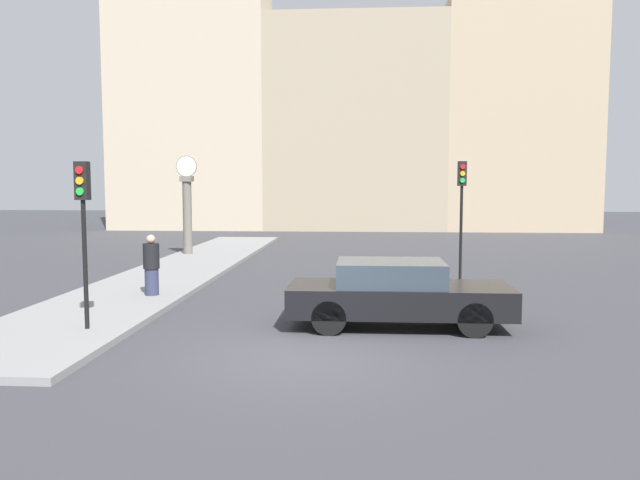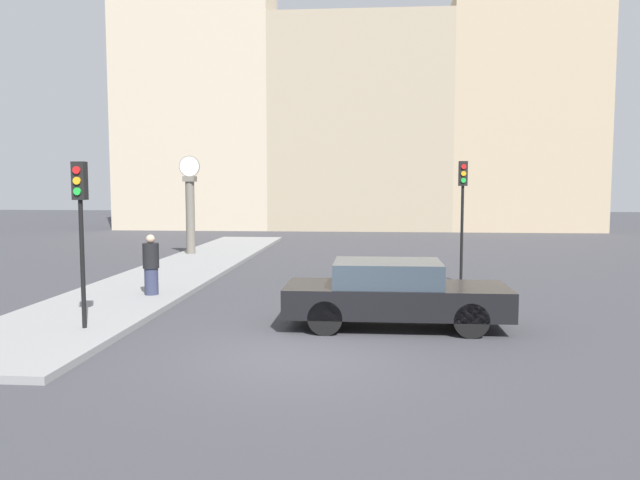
% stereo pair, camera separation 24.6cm
% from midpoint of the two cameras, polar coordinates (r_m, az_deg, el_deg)
% --- Properties ---
extents(ground_plane, '(120.00, 120.00, 0.00)m').
position_cam_midpoint_polar(ground_plane, '(11.33, -1.84, -10.50)').
color(ground_plane, '#38383D').
extents(sidewalk_corner, '(3.27, 25.07, 0.14)m').
position_cam_midpoint_polar(sidewalk_corner, '(22.53, -12.69, -2.60)').
color(sidewalk_corner, gray).
rests_on(sidewalk_corner, ground_plane).
extents(building_row, '(31.89, 5.00, 18.87)m').
position_cam_midpoint_polar(building_row, '(42.73, 1.29, 11.87)').
color(building_row, '#B7A88E').
rests_on(building_row, ground_plane).
extents(sedan_car, '(4.70, 1.84, 1.42)m').
position_cam_midpoint_polar(sedan_car, '(13.43, 6.53, -4.85)').
color(sedan_car, black).
rests_on(sedan_car, ground_plane).
extents(traffic_light_near, '(0.26, 0.24, 3.36)m').
position_cam_midpoint_polar(traffic_light_near, '(13.31, -21.34, 2.66)').
color(traffic_light_near, black).
rests_on(traffic_light_near, sidewalk_corner).
extents(traffic_light_far, '(0.26, 0.24, 3.76)m').
position_cam_midpoint_polar(traffic_light_far, '(19.84, 12.48, 3.97)').
color(traffic_light_far, black).
rests_on(traffic_light_far, ground_plane).
extents(street_clock, '(0.88, 0.48, 4.09)m').
position_cam_midpoint_polar(street_clock, '(26.66, -12.30, 2.91)').
color(street_clock, '#666056').
rests_on(street_clock, sidewalk_corner).
extents(pedestrian_black_jacket, '(0.42, 0.42, 1.59)m').
position_cam_midpoint_polar(pedestrian_black_jacket, '(17.00, -15.56, -2.28)').
color(pedestrian_black_jacket, '#2D334C').
rests_on(pedestrian_black_jacket, sidewalk_corner).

